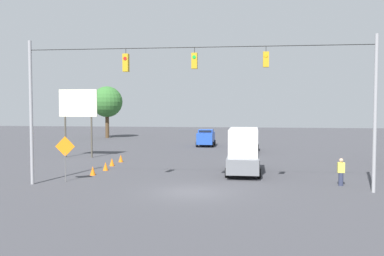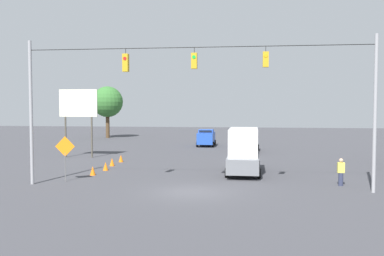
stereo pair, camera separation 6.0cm
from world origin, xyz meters
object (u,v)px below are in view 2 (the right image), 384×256
(overhead_signal_span, at_px, (193,95))
(traffic_cone_nearest, at_px, (93,171))
(box_truck_grey_crossing_near, at_px, (244,151))
(pickup_truck_silver_oncoming_deep, at_px, (247,142))
(roadside_billboard, at_px, (78,108))
(work_zone_sign, at_px, (65,150))
(tree_horizon_left, at_px, (107,102))
(traffic_cone_third, at_px, (112,162))
(traffic_cone_fourth, at_px, (121,158))
(sedan_blue_withflow_deep, at_px, (206,137))
(traffic_cone_second, at_px, (106,166))
(pedestrian, at_px, (341,172))

(overhead_signal_span, height_order, traffic_cone_nearest, overhead_signal_span)
(overhead_signal_span, height_order, box_truck_grey_crossing_near, overhead_signal_span)
(pickup_truck_silver_oncoming_deep, bearing_deg, roadside_billboard, 23.58)
(pickup_truck_silver_oncoming_deep, distance_m, work_zone_sign, 21.90)
(box_truck_grey_crossing_near, height_order, pickup_truck_silver_oncoming_deep, box_truck_grey_crossing_near)
(roadside_billboard, relative_size, tree_horizon_left, 0.82)
(box_truck_grey_crossing_near, relative_size, traffic_cone_third, 10.37)
(overhead_signal_span, xyz_separation_m, traffic_cone_fourth, (7.42, -10.49, -5.03))
(overhead_signal_span, relative_size, traffic_cone_third, 32.45)
(tree_horizon_left, bearing_deg, sedan_blue_withflow_deep, 145.02)
(traffic_cone_second, xyz_separation_m, roadside_billboard, (5.01, -7.31, 4.20))
(traffic_cone_fourth, relative_size, work_zone_sign, 0.22)
(traffic_cone_second, height_order, pedestrian, pedestrian)
(traffic_cone_nearest, height_order, traffic_cone_third, same)
(traffic_cone_nearest, bearing_deg, pedestrian, 173.53)
(sedan_blue_withflow_deep, xyz_separation_m, traffic_cone_nearest, (5.73, 21.75, -0.71))
(overhead_signal_span, xyz_separation_m, work_zone_sign, (8.18, -1.10, -3.35))
(box_truck_grey_crossing_near, bearing_deg, overhead_signal_span, 63.44)
(overhead_signal_span, bearing_deg, pickup_truck_silver_oncoming_deep, -99.01)
(work_zone_sign, bearing_deg, pickup_truck_silver_oncoming_deep, -121.15)
(work_zone_sign, bearing_deg, roadside_billboard, -71.58)
(sedan_blue_withflow_deep, bearing_deg, roadside_billboard, 49.18)
(roadside_billboard, bearing_deg, work_zone_sign, 108.42)
(pickup_truck_silver_oncoming_deep, relative_size, traffic_cone_fourth, 8.80)
(roadside_billboard, xyz_separation_m, work_zone_sign, (-4.01, 12.03, -2.52))
(traffic_cone_nearest, height_order, tree_horizon_left, tree_horizon_left)
(overhead_signal_span, xyz_separation_m, traffic_cone_nearest, (7.34, -3.63, -5.03))
(traffic_cone_third, xyz_separation_m, traffic_cone_fourth, (-0.01, -2.35, 0.00))
(traffic_cone_fourth, height_order, pedestrian, pedestrian)
(traffic_cone_fourth, distance_m, pedestrian, 18.24)
(traffic_cone_nearest, distance_m, roadside_billboard, 11.46)
(pickup_truck_silver_oncoming_deep, xyz_separation_m, pedestrian, (-5.47, 18.00, -0.16))
(box_truck_grey_crossing_near, bearing_deg, traffic_cone_third, -13.29)
(pickup_truck_silver_oncoming_deep, bearing_deg, traffic_cone_nearest, 57.08)
(traffic_cone_third, relative_size, pedestrian, 0.38)
(box_truck_grey_crossing_near, distance_m, traffic_cone_nearest, 10.48)
(pickup_truck_silver_oncoming_deep, height_order, pedestrian, pickup_truck_silver_oncoming_deep)
(box_truck_grey_crossing_near, relative_size, pedestrian, 3.91)
(box_truck_grey_crossing_near, distance_m, work_zone_sign, 11.96)
(overhead_signal_span, xyz_separation_m, roadside_billboard, (12.18, -13.13, -0.83))
(pickup_truck_silver_oncoming_deep, distance_m, traffic_cone_fourth, 14.11)
(sedan_blue_withflow_deep, distance_m, pickup_truck_silver_oncoming_deep, 7.31)
(overhead_signal_span, relative_size, roadside_billboard, 3.21)
(work_zone_sign, bearing_deg, pedestrian, -177.55)
(traffic_cone_third, xyz_separation_m, roadside_billboard, (4.75, -4.99, 4.20))
(box_truck_grey_crossing_near, xyz_separation_m, traffic_cone_third, (10.29, -2.43, -1.24))
(traffic_cone_fourth, bearing_deg, overhead_signal_span, 125.29)
(overhead_signal_span, relative_size, box_truck_grey_crossing_near, 3.13)
(traffic_cone_third, bearing_deg, traffic_cone_second, 96.35)
(box_truck_grey_crossing_near, relative_size, traffic_cone_fourth, 10.37)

